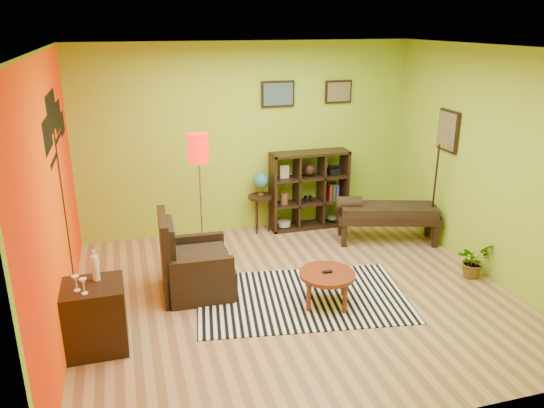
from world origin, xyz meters
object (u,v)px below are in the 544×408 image
object	(u,v)px
cube_shelf	(310,190)
bench	(385,213)
side_cabinet	(95,316)
globe_table	(261,187)
coffee_table	(327,277)
potted_plant	(472,264)
armchair	(193,269)
floor_lamp	(199,161)

from	to	relation	value
cube_shelf	bench	distance (m)	1.21
bench	side_cabinet	bearing A→B (deg)	-157.40
bench	globe_table	bearing A→B (deg)	152.00
coffee_table	potted_plant	xyz separation A→B (m)	(2.01, 0.13, -0.16)
side_cabinet	globe_table	size ratio (longest dim) A/B	1.08
bench	potted_plant	bearing A→B (deg)	-68.34
coffee_table	armchair	bearing A→B (deg)	153.79
armchair	side_cabinet	world-z (taller)	side_cabinet
cube_shelf	potted_plant	distance (m)	2.63
coffee_table	globe_table	xyz separation A→B (m)	(-0.15, 2.33, 0.37)
potted_plant	bench	bearing A→B (deg)	111.66
armchair	bench	size ratio (longest dim) A/B	0.64
floor_lamp	bench	bearing A→B (deg)	2.06
armchair	bench	bearing A→B (deg)	14.86
side_cabinet	globe_table	distance (m)	3.45
globe_table	side_cabinet	bearing A→B (deg)	-132.86
armchair	floor_lamp	world-z (taller)	floor_lamp
armchair	coffee_table	bearing A→B (deg)	-26.21
coffee_table	armchair	xyz separation A→B (m)	(-1.42, 0.70, -0.03)
armchair	bench	distance (m)	3.00
side_cabinet	floor_lamp	bearing A→B (deg)	50.16
side_cabinet	floor_lamp	size ratio (longest dim) A/B	0.57
floor_lamp	globe_table	bearing A→B (deg)	42.81
coffee_table	bench	world-z (taller)	bench
armchair	bench	xyz separation A→B (m)	(2.90, 0.77, 0.13)
bench	floor_lamp	bearing A→B (deg)	-177.94
armchair	globe_table	size ratio (longest dim) A/B	1.07
globe_table	bench	bearing A→B (deg)	-28.00
floor_lamp	globe_table	size ratio (longest dim) A/B	1.90
side_cabinet	potted_plant	bearing A→B (deg)	3.93
armchair	cube_shelf	size ratio (longest dim) A/B	0.83
globe_table	potted_plant	size ratio (longest dim) A/B	2.13
side_cabinet	potted_plant	distance (m)	4.51
floor_lamp	bench	xyz separation A→B (m)	(2.67, 0.10, -0.99)
cube_shelf	side_cabinet	bearing A→B (deg)	-141.26
floor_lamp	potted_plant	xyz separation A→B (m)	(3.20, -1.25, -1.26)
armchair	floor_lamp	size ratio (longest dim) A/B	0.56
bench	potted_plant	size ratio (longest dim) A/B	3.55
potted_plant	floor_lamp	bearing A→B (deg)	158.74
globe_table	cube_shelf	size ratio (longest dim) A/B	0.77
cube_shelf	potted_plant	size ratio (longest dim) A/B	2.75
globe_table	coffee_table	bearing A→B (deg)	-86.29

